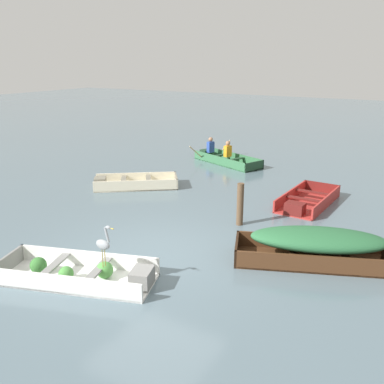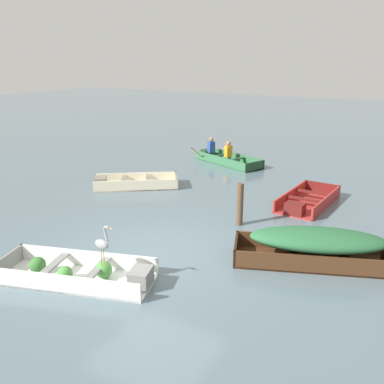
{
  "view_description": "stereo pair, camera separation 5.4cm",
  "coord_description": "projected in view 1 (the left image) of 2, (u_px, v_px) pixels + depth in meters",
  "views": [
    {
      "loc": [
        4.92,
        -6.73,
        4.02
      ],
      "look_at": [
        -1.04,
        3.33,
        0.35
      ],
      "focal_mm": 40.0,
      "sensor_mm": 36.0,
      "label": 1
    },
    {
      "loc": [
        4.97,
        -6.7,
        4.02
      ],
      "look_at": [
        -1.04,
        3.33,
        0.35
      ],
      "focal_mm": 40.0,
      "sensor_mm": 36.0,
      "label": 2
    }
  ],
  "objects": [
    {
      "name": "skiff_cream_mid_moored",
      "position": [
        132.0,
        183.0,
        13.91
      ],
      "size": [
        2.74,
        2.41,
        0.35
      ],
      "color": "beige",
      "rests_on": "ground"
    },
    {
      "name": "dinghy_white_foreground",
      "position": [
        81.0,
        274.0,
        8.05
      ],
      "size": [
        3.14,
        1.95,
        0.36
      ],
      "color": "white",
      "rests_on": "ground"
    },
    {
      "name": "skiff_dark_varnish_far_moored",
      "position": [
        320.0,
        244.0,
        8.68
      ],
      "size": [
        3.5,
        2.25,
        0.72
      ],
      "color": "#4C2D19",
      "rests_on": "ground"
    },
    {
      "name": "rowboat_green_with_crew",
      "position": [
        224.0,
        158.0,
        17.15
      ],
      "size": [
        3.15,
        2.43,
        0.91
      ],
      "color": "#387047",
      "rests_on": "ground"
    },
    {
      "name": "mooring_post",
      "position": [
        240.0,
        204.0,
        10.64
      ],
      "size": [
        0.17,
        0.17,
        1.08
      ],
      "primitive_type": "cylinder",
      "color": "brown",
      "rests_on": "ground"
    },
    {
      "name": "heron_on_dinghy",
      "position": [
        103.0,
        243.0,
        7.69
      ],
      "size": [
        0.46,
        0.16,
        0.84
      ],
      "color": "olive",
      "rests_on": "dinghy_white_foreground"
    },
    {
      "name": "ground_plane",
      "position": [
        154.0,
        255.0,
        9.12
      ],
      "size": [
        80.0,
        80.0,
        0.0
      ],
      "primitive_type": "plane",
      "color": "slate"
    },
    {
      "name": "skiff_red_near_moored",
      "position": [
        307.0,
        201.0,
        12.17
      ],
      "size": [
        1.23,
        2.57,
        0.35
      ],
      "color": "#AD2D28",
      "rests_on": "ground"
    }
  ]
}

